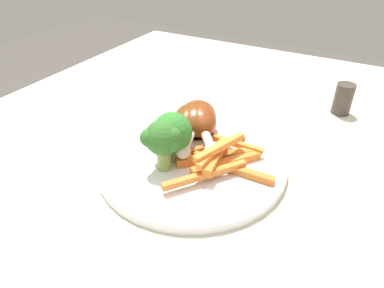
% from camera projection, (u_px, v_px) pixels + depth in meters
% --- Properties ---
extents(dining_table, '(1.11, 0.82, 0.75)m').
position_uv_depth(dining_table, '(180.00, 245.00, 0.48)').
color(dining_table, beige).
rests_on(dining_table, ground_plane).
extents(dinner_plate, '(0.25, 0.25, 0.01)m').
position_uv_depth(dinner_plate, '(192.00, 160.00, 0.45)').
color(dinner_plate, white).
rests_on(dinner_plate, dining_table).
extents(broccoli_floret_front, '(0.04, 0.05, 0.07)m').
position_uv_depth(broccoli_floret_front, '(163.00, 139.00, 0.40)').
color(broccoli_floret_front, '#88A94F').
rests_on(broccoli_floret_front, dinner_plate).
extents(broccoli_floret_middle, '(0.06, 0.05, 0.07)m').
position_uv_depth(broccoli_floret_middle, '(171.00, 134.00, 0.42)').
color(broccoli_floret_middle, '#8EA75B').
rests_on(broccoli_floret_middle, dinner_plate).
extents(carrot_fries_pile, '(0.16, 0.13, 0.03)m').
position_uv_depth(carrot_fries_pile, '(220.00, 159.00, 0.43)').
color(carrot_fries_pile, orange).
rests_on(carrot_fries_pile, dinner_plate).
extents(chicken_drumstick_near, '(0.11, 0.10, 0.04)m').
position_uv_depth(chicken_drumstick_near, '(201.00, 121.00, 0.48)').
color(chicken_drumstick_near, '#59200D').
rests_on(chicken_drumstick_near, dinner_plate).
extents(chicken_drumstick_far, '(0.11, 0.06, 0.04)m').
position_uv_depth(chicken_drumstick_far, '(189.00, 122.00, 0.48)').
color(chicken_drumstick_far, '#4E200C').
rests_on(chicken_drumstick_far, dinner_plate).
extents(chicken_drumstick_extra, '(0.13, 0.07, 0.05)m').
position_uv_depth(chicken_drumstick_extra, '(196.00, 120.00, 0.49)').
color(chicken_drumstick_extra, '#4D200B').
rests_on(chicken_drumstick_extra, dinner_plate).
extents(pepper_shaker, '(0.03, 0.03, 0.05)m').
position_uv_depth(pepper_shaker, '(343.00, 99.00, 0.56)').
color(pepper_shaker, '#423833').
rests_on(pepper_shaker, dining_table).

